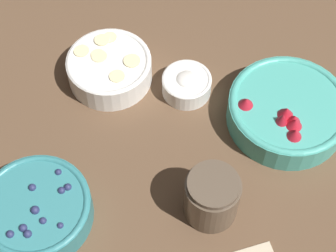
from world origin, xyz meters
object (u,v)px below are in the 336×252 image
(bowl_strawberries, at_px, (288,110))
(jar_chocolate, at_px, (212,198))
(bowl_bananas, at_px, (110,67))
(bowl_blueberries, at_px, (37,209))
(bowl_cream, at_px, (187,84))

(bowl_strawberries, height_order, jar_chocolate, jar_chocolate)
(bowl_bananas, xyz_separation_m, jar_chocolate, (0.22, -0.27, 0.01))
(bowl_blueberries, distance_m, bowl_cream, 0.38)
(bowl_strawberries, bearing_deg, bowl_cream, 164.62)
(bowl_bananas, distance_m, jar_chocolate, 0.35)
(bowl_strawberries, xyz_separation_m, bowl_blueberries, (-0.43, -0.24, -0.00))
(bowl_blueberries, relative_size, jar_chocolate, 1.88)
(bowl_blueberries, bearing_deg, bowl_cream, 51.08)
(jar_chocolate, bearing_deg, bowl_bananas, 128.25)
(bowl_strawberries, distance_m, bowl_bananas, 0.36)
(bowl_strawberries, height_order, bowl_blueberries, bowl_strawberries)
(bowl_bananas, xyz_separation_m, bowl_cream, (0.16, -0.02, -0.01))
(bowl_cream, distance_m, jar_chocolate, 0.26)
(bowl_bananas, relative_size, jar_chocolate, 1.67)
(bowl_strawberries, xyz_separation_m, bowl_cream, (-0.19, 0.05, -0.01))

